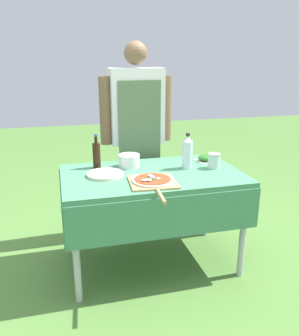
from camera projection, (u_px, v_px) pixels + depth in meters
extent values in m
plane|color=#517F38|center=(152.00, 262.00, 2.74)|extent=(12.00, 12.00, 0.00)
cube|color=#478960|center=(152.00, 176.00, 2.53)|extent=(1.27, 0.75, 0.04)
cube|color=#478960|center=(168.00, 218.00, 2.22)|extent=(1.27, 0.01, 0.28)
cube|color=#478960|center=(140.00, 179.00, 2.93)|extent=(1.27, 0.01, 0.28)
cube|color=#478960|center=(62.00, 205.00, 2.42)|extent=(0.01, 0.75, 0.28)
cube|color=#478960|center=(232.00, 188.00, 2.73)|extent=(0.01, 0.75, 0.28)
cylinder|color=#B7B7BC|center=(76.00, 254.00, 2.21)|extent=(0.05, 0.05, 0.69)
cylinder|color=#B7B7BC|center=(243.00, 232.00, 2.48)|extent=(0.05, 0.05, 0.69)
cylinder|color=#B7B7BC|center=(71.00, 213.00, 2.79)|extent=(0.05, 0.05, 0.69)
cylinder|color=#B7B7BC|center=(207.00, 199.00, 3.07)|extent=(0.05, 0.05, 0.69)
cylinder|color=#70604C|center=(146.00, 186.00, 3.17)|extent=(0.12, 0.12, 0.82)
cylinder|color=#70604C|center=(128.00, 188.00, 3.13)|extent=(0.12, 0.12, 0.82)
cube|color=silver|center=(136.00, 106.00, 2.94)|extent=(0.45, 0.21, 0.61)
cube|color=#56704C|center=(140.00, 136.00, 2.91)|extent=(0.35, 0.03, 0.89)
cylinder|color=brown|center=(166.00, 108.00, 3.02)|extent=(0.10, 0.10, 0.55)
cylinder|color=brown|center=(105.00, 111.00, 2.87)|extent=(0.10, 0.10, 0.55)
sphere|color=brown|center=(136.00, 53.00, 2.81)|extent=(0.19, 0.19, 0.19)
cube|color=tan|center=(153.00, 182.00, 2.33)|extent=(0.32, 0.32, 0.01)
cylinder|color=tan|center=(161.00, 196.00, 2.09)|extent=(0.04, 0.22, 0.02)
cylinder|color=beige|center=(153.00, 180.00, 2.33)|extent=(0.27, 0.27, 0.01)
cylinder|color=#D14223|center=(153.00, 179.00, 2.32)|extent=(0.24, 0.24, 0.00)
ellipsoid|color=white|center=(153.00, 177.00, 2.32)|extent=(0.05, 0.05, 0.02)
ellipsoid|color=white|center=(150.00, 176.00, 2.35)|extent=(0.04, 0.04, 0.02)
ellipsoid|color=white|center=(144.00, 180.00, 2.27)|extent=(0.05, 0.05, 0.01)
ellipsoid|color=white|center=(158.00, 179.00, 2.31)|extent=(0.05, 0.05, 0.01)
ellipsoid|color=white|center=(152.00, 178.00, 2.32)|extent=(0.04, 0.03, 0.01)
ellipsoid|color=white|center=(149.00, 180.00, 2.28)|extent=(0.05, 0.05, 0.02)
ellipsoid|color=#286B23|center=(153.00, 180.00, 2.29)|extent=(0.04, 0.02, 0.00)
ellipsoid|color=#286B23|center=(149.00, 176.00, 2.37)|extent=(0.02, 0.03, 0.00)
ellipsoid|color=#286B23|center=(147.00, 177.00, 2.35)|extent=(0.02, 0.03, 0.00)
ellipsoid|color=#286B23|center=(150.00, 176.00, 2.37)|extent=(0.03, 0.02, 0.00)
cylinder|color=black|center=(97.00, 156.00, 2.62)|extent=(0.06, 0.06, 0.19)
cylinder|color=black|center=(96.00, 140.00, 2.58)|extent=(0.02, 0.02, 0.05)
cylinder|color=#335BB2|center=(96.00, 135.00, 2.57)|extent=(0.03, 0.03, 0.02)
cylinder|color=silver|center=(187.00, 155.00, 2.61)|extent=(0.08, 0.08, 0.20)
cone|color=silver|center=(188.00, 139.00, 2.57)|extent=(0.08, 0.08, 0.05)
cylinder|color=#232326|center=(188.00, 134.00, 2.56)|extent=(0.03, 0.03, 0.02)
cube|color=silver|center=(207.00, 161.00, 2.81)|extent=(0.18, 0.16, 0.01)
ellipsoid|color=#286B23|center=(207.00, 158.00, 2.81)|extent=(0.16, 0.14, 0.05)
cylinder|color=silver|center=(129.00, 161.00, 2.65)|extent=(0.16, 0.16, 0.10)
cylinder|color=beige|center=(105.00, 175.00, 2.47)|extent=(0.26, 0.26, 0.00)
cylinder|color=beige|center=(105.00, 175.00, 2.47)|extent=(0.26, 0.26, 0.00)
cylinder|color=beige|center=(105.00, 174.00, 2.47)|extent=(0.25, 0.25, 0.00)
cylinder|color=beige|center=(105.00, 173.00, 2.47)|extent=(0.25, 0.25, 0.00)
cylinder|color=silver|center=(214.00, 162.00, 2.62)|extent=(0.09, 0.09, 0.10)
cylinder|color=#D14223|center=(214.00, 164.00, 2.63)|extent=(0.08, 0.08, 0.07)
cylinder|color=#B7B2A3|center=(214.00, 154.00, 2.61)|extent=(0.09, 0.09, 0.01)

